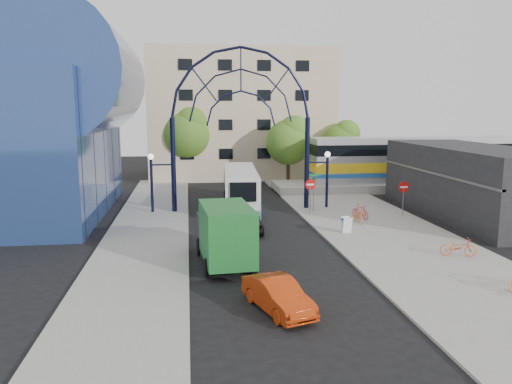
{
  "coord_description": "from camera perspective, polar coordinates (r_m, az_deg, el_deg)",
  "views": [
    {
      "loc": [
        -3.92,
        -22.73,
        7.62
      ],
      "look_at": [
        0.01,
        6.0,
        2.78
      ],
      "focal_mm": 35.0,
      "sensor_mm": 36.0,
      "label": 1
    }
  ],
  "objects": [
    {
      "name": "bike_near_b",
      "position": [
        35.18,
        11.83,
        -2.22
      ],
      "size": [
        1.05,
        1.67,
        0.98
      ],
      "primitive_type": "imported",
      "rotation": [
        0.0,
        0.0,
        0.39
      ],
      "color": "red",
      "rests_on": "sidewalk_east"
    },
    {
      "name": "gateway_arch",
      "position": [
        36.95,
        -1.73,
        10.93
      ],
      "size": [
        13.64,
        0.44,
        12.1
      ],
      "color": "black",
      "rests_on": "ground"
    },
    {
      "name": "train_platform",
      "position": [
        51.24,
        20.14,
        0.8
      ],
      "size": [
        32.0,
        5.0,
        0.8
      ],
      "primitive_type": "cube",
      "color": "gray",
      "rests_on": "ground"
    },
    {
      "name": "black_suv",
      "position": [
        31.11,
        -1.03,
        -3.64
      ],
      "size": [
        2.05,
        4.12,
        1.12
      ],
      "primitive_type": "imported",
      "rotation": [
        0.0,
        0.0,
        -0.05
      ],
      "color": "black",
      "rests_on": "ground"
    },
    {
      "name": "red_sedan",
      "position": [
        19.36,
        2.51,
        -11.69
      ],
      "size": [
        2.48,
        4.08,
        1.27
      ],
      "primitive_type": "imported",
      "rotation": [
        0.0,
        0.0,
        0.32
      ],
      "color": "#B2300A",
      "rests_on": "ground"
    },
    {
      "name": "ground",
      "position": [
        24.29,
        1.92,
        -8.81
      ],
      "size": [
        120.0,
        120.0,
        0.0
      ],
      "primitive_type": "plane",
      "color": "black",
      "rests_on": "ground"
    },
    {
      "name": "street_name_sign",
      "position": [
        36.9,
        6.61,
        0.86
      ],
      "size": [
        0.7,
        0.7,
        2.8
      ],
      "color": "slate",
      "rests_on": "sidewalk_east"
    },
    {
      "name": "bike_far_a",
      "position": [
        27.81,
        22.13,
        -5.86
      ],
      "size": [
        1.93,
        1.11,
        0.96
      ],
      "primitive_type": "imported",
      "rotation": [
        0.0,
        0.0,
        1.29
      ],
      "color": "#D9592B",
      "rests_on": "sidewalk_east"
    },
    {
      "name": "commercial_block_east",
      "position": [
        38.66,
        23.32,
        1.09
      ],
      "size": [
        6.0,
        16.0,
        5.0
      ],
      "primitive_type": "cube",
      "color": "black",
      "rests_on": "ground"
    },
    {
      "name": "plaza_west",
      "position": [
        29.82,
        -12.54,
        -5.44
      ],
      "size": [
        5.0,
        50.0,
        0.12
      ],
      "primitive_type": "cube",
      "color": "gray",
      "rests_on": "ground"
    },
    {
      "name": "train_car",
      "position": [
        50.94,
        20.3,
        3.58
      ],
      "size": [
        25.1,
        3.05,
        4.2
      ],
      "color": "#B7B7BC",
      "rests_on": "train_platform"
    },
    {
      "name": "tree_north_c",
      "position": [
        53.24,
        9.81,
        5.75
      ],
      "size": [
        4.16,
        4.16,
        6.5
      ],
      "color": "#382314",
      "rests_on": "ground"
    },
    {
      "name": "apartment_block",
      "position": [
        58.01,
        -1.95,
        8.87
      ],
      "size": [
        20.0,
        12.1,
        14.0
      ],
      "color": "#C8B08B",
      "rests_on": "ground"
    },
    {
      "name": "sandwich_board",
      "position": [
        31.02,
        10.32,
        -3.48
      ],
      "size": [
        0.55,
        0.61,
        0.99
      ],
      "color": "white",
      "rests_on": "sidewalk_east"
    },
    {
      "name": "stop_sign",
      "position": [
        36.25,
        6.23,
        0.5
      ],
      "size": [
        0.8,
        0.07,
        2.5
      ],
      "color": "slate",
      "rests_on": "sidewalk_east"
    },
    {
      "name": "do_not_enter_sign",
      "position": [
        36.41,
        16.51,
        0.17
      ],
      "size": [
        0.76,
        0.07,
        2.48
      ],
      "color": "slate",
      "rests_on": "sidewalk_east"
    },
    {
      "name": "tree_north_b",
      "position": [
        52.71,
        -7.79,
        6.84
      ],
      "size": [
        5.12,
        5.12,
        8.0
      ],
      "color": "#382314",
      "rests_on": "ground"
    },
    {
      "name": "sidewalk_east",
      "position": [
        30.23,
        15.79,
        -5.37
      ],
      "size": [
        8.0,
        56.0,
        0.12
      ],
      "primitive_type": "cube",
      "color": "gray",
      "rests_on": "ground"
    },
    {
      "name": "transit_hall",
      "position": [
        39.42,
        -24.78,
        7.28
      ],
      "size": [
        16.5,
        18.0,
        14.5
      ],
      "color": "navy",
      "rests_on": "ground"
    },
    {
      "name": "bike_near_a",
      "position": [
        33.85,
        11.62,
        -2.8
      ],
      "size": [
        0.55,
        1.56,
        0.82
      ],
      "primitive_type": "imported",
      "rotation": [
        0.0,
        0.0,
        -0.0
      ],
      "color": "orange",
      "rests_on": "sidewalk_east"
    },
    {
      "name": "city_bus",
      "position": [
        38.68,
        -1.78,
        0.47
      ],
      "size": [
        3.2,
        11.04,
        2.99
      ],
      "rotation": [
        0.0,
        0.0,
        -0.07
      ],
      "color": "silver",
      "rests_on": "ground"
    },
    {
      "name": "green_truck",
      "position": [
        24.79,
        -3.65,
        -4.74
      ],
      "size": [
        2.72,
        6.24,
        3.08
      ],
      "rotation": [
        0.0,
        0.0,
        0.07
      ],
      "color": "black",
      "rests_on": "ground"
    },
    {
      "name": "tree_north_a",
      "position": [
        49.77,
        3.89,
        5.99
      ],
      "size": [
        4.48,
        4.48,
        7.0
      ],
      "color": "#382314",
      "rests_on": "ground"
    }
  ]
}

